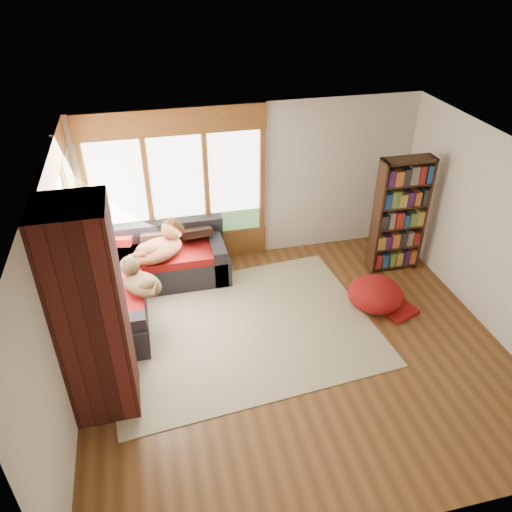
{
  "coord_description": "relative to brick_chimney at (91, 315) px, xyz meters",
  "views": [
    {
      "loc": [
        -1.65,
        -4.71,
        4.65
      ],
      "look_at": [
        -0.32,
        0.91,
        0.95
      ],
      "focal_mm": 35.0,
      "sensor_mm": 36.0,
      "label": 1
    }
  ],
  "objects": [
    {
      "name": "floor",
      "position": [
        2.4,
        0.35,
        -1.3
      ],
      "size": [
        5.5,
        5.5,
        0.0
      ],
      "primitive_type": "plane",
      "color": "#553317",
      "rests_on": "ground"
    },
    {
      "name": "ceiling",
      "position": [
        2.4,
        0.35,
        1.3
      ],
      "size": [
        5.5,
        5.5,
        0.0
      ],
      "primitive_type": "plane",
      "color": "white"
    },
    {
      "name": "wall_back",
      "position": [
        2.4,
        2.85,
        0.0
      ],
      "size": [
        5.5,
        0.04,
        2.6
      ],
      "primitive_type": "cube",
      "color": "silver",
      "rests_on": "ground"
    },
    {
      "name": "wall_front",
      "position": [
        2.4,
        -2.15,
        0.0
      ],
      "size": [
        5.5,
        0.04,
        2.6
      ],
      "primitive_type": "cube",
      "color": "silver",
      "rests_on": "ground"
    },
    {
      "name": "wall_left",
      "position": [
        -0.35,
        0.35,
        0.0
      ],
      "size": [
        0.04,
        5.0,
        2.6
      ],
      "primitive_type": "cube",
      "color": "silver",
      "rests_on": "ground"
    },
    {
      "name": "wall_right",
      "position": [
        5.15,
        0.35,
        0.0
      ],
      "size": [
        0.04,
        5.0,
        2.6
      ],
      "primitive_type": "cube",
      "color": "silver",
      "rests_on": "ground"
    },
    {
      "name": "windows_back",
      "position": [
        1.2,
        2.82,
        0.05
      ],
      "size": [
        2.82,
        0.1,
        1.9
      ],
      "color": "brown",
      "rests_on": "wall_back"
    },
    {
      "name": "windows_left",
      "position": [
        -0.32,
        1.55,
        0.05
      ],
      "size": [
        0.1,
        2.62,
        1.9
      ],
      "color": "brown",
      "rests_on": "wall_left"
    },
    {
      "name": "roller_blind",
      "position": [
        -0.29,
        2.38,
        0.45
      ],
      "size": [
        0.03,
        0.72,
        0.9
      ],
      "primitive_type": "cube",
      "color": "#6D7953",
      "rests_on": "wall_left"
    },
    {
      "name": "brick_chimney",
      "position": [
        0.0,
        0.0,
        0.0
      ],
      "size": [
        0.7,
        0.7,
        2.6
      ],
      "primitive_type": "cube",
      "color": "#471914",
      "rests_on": "ground"
    },
    {
      "name": "sectional_sofa",
      "position": [
        0.45,
        2.05,
        -1.0
      ],
      "size": [
        2.2,
        2.2,
        0.8
      ],
      "rotation": [
        0.0,
        0.0,
        -0.05
      ],
      "color": "black",
      "rests_on": "ground"
    },
    {
      "name": "area_rug",
      "position": [
        1.78,
        0.91,
        -1.29
      ],
      "size": [
        3.87,
        3.1,
        0.01
      ],
      "primitive_type": "cube",
      "rotation": [
        0.0,
        0.0,
        0.09
      ],
      "color": "beige",
      "rests_on": "ground"
    },
    {
      "name": "bookshelf",
      "position": [
        4.54,
        1.86,
        -0.34
      ],
      "size": [
        0.82,
        0.27,
        1.92
      ],
      "color": "#351D11",
      "rests_on": "ground"
    },
    {
      "name": "pouf",
      "position": [
        3.82,
        0.95,
        -1.07
      ],
      "size": [
        0.97,
        0.97,
        0.44
      ],
      "primitive_type": "ellipsoid",
      "rotation": [
        0.0,
        0.0,
        -0.23
      ],
      "color": "maroon",
      "rests_on": "area_rug"
    },
    {
      "name": "dog_tan",
      "position": [
        0.84,
        2.16,
        -0.52
      ],
      "size": [
        0.97,
        0.89,
        0.47
      ],
      "rotation": [
        0.0,
        0.0,
        0.57
      ],
      "color": "brown",
      "rests_on": "sectional_sofa"
    },
    {
      "name": "dog_brindle",
      "position": [
        0.48,
        1.38,
        -0.57
      ],
      "size": [
        0.73,
        0.79,
        0.38
      ],
      "rotation": [
        0.0,
        0.0,
        2.16
      ],
      "color": "#3D2D20",
      "rests_on": "sectional_sofa"
    },
    {
      "name": "throw_pillows",
      "position": [
        0.48,
        2.2,
        -0.51
      ],
      "size": [
        1.98,
        1.68,
        0.45
      ],
      "color": "black",
      "rests_on": "sectional_sofa"
    }
  ]
}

